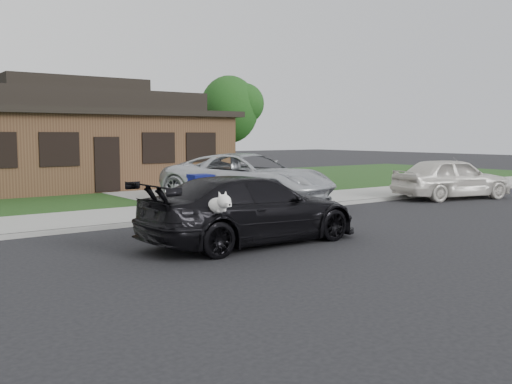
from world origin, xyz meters
TOP-DOWN VIEW (x-y plane):
  - ground at (0.00, 0.00)m, footprint 120.00×120.00m
  - sidewalk at (0.00, 5.00)m, footprint 60.00×3.00m
  - curb at (0.00, 3.50)m, footprint 60.00×0.12m
  - driveway at (6.00, 10.00)m, footprint 4.50×13.00m
  - sedan at (2.79, -0.14)m, footprint 5.11×2.38m
  - minivan at (6.40, 5.01)m, footprint 4.64×6.39m
  - white_compact at (13.87, 2.54)m, footprint 4.80×2.85m
  - recycling_bin at (4.22, 4.36)m, footprint 0.71×0.73m
  - house at (4.00, 15.00)m, footprint 12.60×8.60m
  - tree_1 at (12.14, 14.40)m, footprint 3.15×3.00m

SIDE VIEW (x-z plane):
  - ground at x=0.00m, z-range 0.00..0.00m
  - sidewalk at x=0.00m, z-range 0.00..0.12m
  - curb at x=0.00m, z-range 0.00..0.12m
  - driveway at x=6.00m, z-range 0.00..0.14m
  - recycling_bin at x=4.22m, z-range 0.13..1.20m
  - sedan at x=2.79m, z-range 0.00..1.48m
  - white_compact at x=13.87m, z-range 0.00..1.53m
  - minivan at x=6.40m, z-range 0.14..1.76m
  - house at x=4.00m, z-range -0.19..4.46m
  - tree_1 at x=12.14m, z-range 1.09..6.34m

